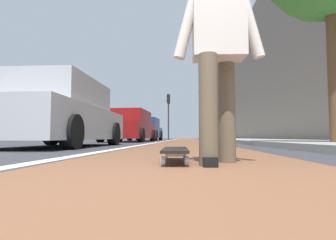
{
  "coord_description": "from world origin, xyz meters",
  "views": [
    {
      "loc": [
        -0.84,
        -0.02,
        0.21
      ],
      "look_at": [
        9.88,
        0.73,
        0.9
      ],
      "focal_mm": 28.96,
      "sensor_mm": 36.0,
      "label": 1
    }
  ],
  "objects_px": {
    "skateboard": "(175,151)",
    "parked_car_near": "(59,115)",
    "parked_car_far": "(146,130)",
    "traffic_light": "(168,108)",
    "skater_person": "(218,44)",
    "parked_car_mid": "(129,127)"
  },
  "relations": [
    {
      "from": "parked_car_mid",
      "to": "parked_car_far",
      "type": "relative_size",
      "value": 1.12
    },
    {
      "from": "skateboard",
      "to": "parked_car_mid",
      "type": "distance_m",
      "value": 10.69
    },
    {
      "from": "parked_car_mid",
      "to": "parked_car_near",
      "type": "bearing_deg",
      "value": 179.18
    },
    {
      "from": "skateboard",
      "to": "traffic_light",
      "type": "xyz_separation_m",
      "value": [
        21.52,
        1.53,
        2.7
      ]
    },
    {
      "from": "skater_person",
      "to": "parked_car_mid",
      "type": "bearing_deg",
      "value": 15.86
    },
    {
      "from": "traffic_light",
      "to": "skater_person",
      "type": "bearing_deg",
      "value": -175.04
    },
    {
      "from": "skateboard",
      "to": "traffic_light",
      "type": "relative_size",
      "value": 0.21
    },
    {
      "from": "skater_person",
      "to": "traffic_light",
      "type": "bearing_deg",
      "value": 4.96
    },
    {
      "from": "traffic_light",
      "to": "skateboard",
      "type": "bearing_deg",
      "value": -175.92
    },
    {
      "from": "skateboard",
      "to": "traffic_light",
      "type": "distance_m",
      "value": 21.74
    },
    {
      "from": "skateboard",
      "to": "parked_car_near",
      "type": "xyz_separation_m",
      "value": [
        3.53,
        2.73,
        0.6
      ]
    },
    {
      "from": "parked_car_near",
      "to": "traffic_light",
      "type": "bearing_deg",
      "value": -3.81
    },
    {
      "from": "parked_car_near",
      "to": "skateboard",
      "type": "bearing_deg",
      "value": -142.24
    },
    {
      "from": "parked_car_mid",
      "to": "parked_car_far",
      "type": "distance_m",
      "value": 5.54
    },
    {
      "from": "skateboard",
      "to": "parked_car_near",
      "type": "distance_m",
      "value": 4.5
    },
    {
      "from": "parked_car_near",
      "to": "parked_car_far",
      "type": "xyz_separation_m",
      "value": [
        12.36,
        -0.06,
        0.03
      ]
    },
    {
      "from": "skater_person",
      "to": "parked_car_mid",
      "type": "distance_m",
      "value": 10.91
    },
    {
      "from": "skateboard",
      "to": "parked_car_far",
      "type": "relative_size",
      "value": 0.21
    },
    {
      "from": "parked_car_far",
      "to": "traffic_light",
      "type": "height_order",
      "value": "traffic_light"
    },
    {
      "from": "skateboard",
      "to": "parked_car_mid",
      "type": "xyz_separation_m",
      "value": [
        10.34,
        2.63,
        0.6
      ]
    },
    {
      "from": "parked_car_near",
      "to": "parked_car_far",
      "type": "relative_size",
      "value": 1.05
    },
    {
      "from": "skateboard",
      "to": "parked_car_near",
      "type": "bearing_deg",
      "value": 37.76
    }
  ]
}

